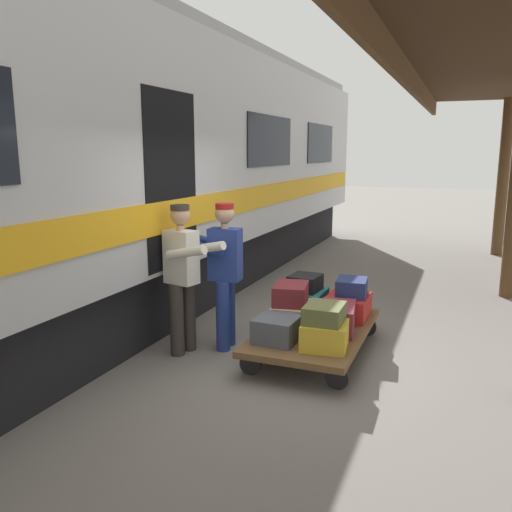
% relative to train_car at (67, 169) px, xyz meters
% --- Properties ---
extents(ground_plane, '(60.00, 60.00, 0.00)m').
position_rel_train_car_xyz_m(ground_plane, '(-3.26, 0.00, -2.06)').
color(ground_plane, slate).
extents(train_car, '(3.03, 18.53, 4.00)m').
position_rel_train_car_xyz_m(train_car, '(0.00, 0.00, 0.00)').
color(train_car, '#B7BABF').
rests_on(train_car, ground_plane).
extents(luggage_cart, '(1.14, 2.03, 0.30)m').
position_rel_train_car_xyz_m(luggage_cart, '(-3.15, -0.27, -1.80)').
color(luggage_cart, brown).
rests_on(luggage_cart, ground_plane).
extents(suitcase_slate_roller, '(0.45, 0.47, 0.26)m').
position_rel_train_car_xyz_m(suitcase_slate_roller, '(-2.89, 0.28, -1.63)').
color(suitcase_slate_roller, '#4C515B').
rests_on(suitcase_slate_roller, luggage_cart).
extents(suitcase_burgundy_valise, '(0.46, 0.67, 0.30)m').
position_rel_train_car_xyz_m(suitcase_burgundy_valise, '(-3.40, -0.27, -1.61)').
color(suitcase_burgundy_valise, maroon).
rests_on(suitcase_burgundy_valise, luggage_cart).
extents(suitcase_red_plastic, '(0.49, 0.63, 0.26)m').
position_rel_train_car_xyz_m(suitcase_red_plastic, '(-3.40, -0.83, -1.62)').
color(suitcase_red_plastic, '#AD231E').
rests_on(suitcase_red_plastic, luggage_cart).
extents(suitcase_yellow_case, '(0.51, 0.50, 0.27)m').
position_rel_train_car_xyz_m(suitcase_yellow_case, '(-3.40, 0.28, -1.62)').
color(suitcase_yellow_case, gold).
rests_on(suitcase_yellow_case, luggage_cart).
extents(suitcase_teal_softside, '(0.43, 0.55, 0.28)m').
position_rel_train_car_xyz_m(suitcase_teal_softside, '(-2.89, -0.83, -1.62)').
color(suitcase_teal_softside, '#1E666B').
rests_on(suitcase_teal_softside, luggage_cart).
extents(suitcase_cream_canvas, '(0.47, 0.65, 0.26)m').
position_rel_train_car_xyz_m(suitcase_cream_canvas, '(-2.89, -0.27, -1.62)').
color(suitcase_cream_canvas, beige).
rests_on(suitcase_cream_canvas, luggage_cart).
extents(suitcase_olive_duffel, '(0.39, 0.45, 0.18)m').
position_rel_train_car_xyz_m(suitcase_olive_duffel, '(-3.39, 0.25, -1.40)').
color(suitcase_olive_duffel, brown).
rests_on(suitcase_olive_duffel, suitcase_yellow_case).
extents(suitcase_maroon_trunk, '(0.45, 0.55, 0.23)m').
position_rel_train_car_xyz_m(suitcase_maroon_trunk, '(-2.86, -0.25, -1.38)').
color(suitcase_maroon_trunk, maroon).
rests_on(suitcase_maroon_trunk, suitcase_cream_canvas).
extents(suitcase_black_hardshell, '(0.38, 0.42, 0.20)m').
position_rel_train_car_xyz_m(suitcase_black_hardshell, '(-2.86, -0.82, -1.38)').
color(suitcase_black_hardshell, black).
rests_on(suitcase_black_hardshell, suitcase_teal_softside).
extents(suitcase_navy_fabric, '(0.39, 0.44, 0.21)m').
position_rel_train_car_xyz_m(suitcase_navy_fabric, '(-3.44, -0.83, -1.39)').
color(suitcase_navy_fabric, navy).
rests_on(suitcase_navy_fabric, suitcase_red_plastic).
extents(porter_in_overalls, '(0.69, 0.47, 1.70)m').
position_rel_train_car_xyz_m(porter_in_overalls, '(-2.10, -0.07, -1.14)').
color(porter_in_overalls, navy).
rests_on(porter_in_overalls, ground_plane).
extents(porter_by_door, '(0.72, 0.52, 1.70)m').
position_rel_train_car_xyz_m(porter_by_door, '(-1.75, 0.25, -1.14)').
color(porter_by_door, '#332D28').
rests_on(porter_by_door, ground_plane).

